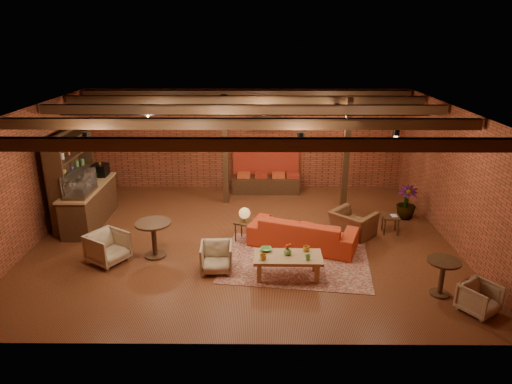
{
  "coord_description": "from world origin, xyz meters",
  "views": [
    {
      "loc": [
        0.39,
        -10.24,
        4.87
      ],
      "look_at": [
        0.31,
        0.2,
        1.17
      ],
      "focal_mm": 32.0,
      "sensor_mm": 36.0,
      "label": 1
    }
  ],
  "objects_px": {
    "sofa": "(303,232)",
    "armchair_a": "(108,246)",
    "armchair_right": "(353,220)",
    "plant_tall": "(410,170)",
    "round_table_left": "(154,233)",
    "coffee_table": "(287,258)",
    "round_table_right": "(443,272)",
    "side_table_lamp": "(245,216)",
    "side_table_book": "(391,217)",
    "armchair_b": "(216,256)",
    "armchair_far": "(480,297)"
  },
  "relations": [
    {
      "from": "coffee_table",
      "to": "round_table_left",
      "type": "relative_size",
      "value": 1.69
    },
    {
      "from": "coffee_table",
      "to": "armchair_a",
      "type": "xyz_separation_m",
      "value": [
        -3.93,
        0.62,
        -0.05
      ]
    },
    {
      "from": "armchair_far",
      "to": "side_table_book",
      "type": "bearing_deg",
      "value": 66.11
    },
    {
      "from": "round_table_left",
      "to": "plant_tall",
      "type": "relative_size",
      "value": 0.3
    },
    {
      "from": "side_table_book",
      "to": "sofa",
      "type": "bearing_deg",
      "value": -161.08
    },
    {
      "from": "coffee_table",
      "to": "side_table_lamp",
      "type": "distance_m",
      "value": 1.99
    },
    {
      "from": "armchair_right",
      "to": "side_table_book",
      "type": "relative_size",
      "value": 2.08
    },
    {
      "from": "armchair_a",
      "to": "round_table_right",
      "type": "bearing_deg",
      "value": -67.94
    },
    {
      "from": "sofa",
      "to": "plant_tall",
      "type": "xyz_separation_m",
      "value": [
        2.97,
        1.76,
        1.02
      ]
    },
    {
      "from": "side_table_lamp",
      "to": "side_table_book",
      "type": "bearing_deg",
      "value": 7.51
    },
    {
      "from": "sofa",
      "to": "plant_tall",
      "type": "bearing_deg",
      "value": -129.19
    },
    {
      "from": "side_table_lamp",
      "to": "side_table_book",
      "type": "height_order",
      "value": "side_table_lamp"
    },
    {
      "from": "armchair_b",
      "to": "armchair_far",
      "type": "relative_size",
      "value": 1.11
    },
    {
      "from": "coffee_table",
      "to": "armchair_far",
      "type": "distance_m",
      "value": 3.65
    },
    {
      "from": "plant_tall",
      "to": "sofa",
      "type": "bearing_deg",
      "value": -149.45
    },
    {
      "from": "armchair_a",
      "to": "round_table_right",
      "type": "xyz_separation_m",
      "value": [
        6.88,
        -1.29,
        0.11
      ]
    },
    {
      "from": "round_table_left",
      "to": "armchair_right",
      "type": "height_order",
      "value": "armchair_right"
    },
    {
      "from": "side_table_lamp",
      "to": "armchair_far",
      "type": "relative_size",
      "value": 1.4
    },
    {
      "from": "side_table_lamp",
      "to": "armchair_right",
      "type": "relative_size",
      "value": 0.87
    },
    {
      "from": "armchair_b",
      "to": "sofa",
      "type": "bearing_deg",
      "value": 28.88
    },
    {
      "from": "coffee_table",
      "to": "plant_tall",
      "type": "bearing_deg",
      "value": 42.94
    },
    {
      "from": "round_table_left",
      "to": "sofa",
      "type": "bearing_deg",
      "value": 9.04
    },
    {
      "from": "coffee_table",
      "to": "sofa",
      "type": "bearing_deg",
      "value": 72.46
    },
    {
      "from": "round_table_left",
      "to": "armchair_far",
      "type": "distance_m",
      "value": 6.74
    },
    {
      "from": "side_table_lamp",
      "to": "armchair_a",
      "type": "relative_size",
      "value": 1.12
    },
    {
      "from": "round_table_right",
      "to": "armchair_far",
      "type": "xyz_separation_m",
      "value": [
        0.48,
        -0.58,
        -0.19
      ]
    },
    {
      "from": "armchair_far",
      "to": "plant_tall",
      "type": "bearing_deg",
      "value": 55.09
    },
    {
      "from": "armchair_far",
      "to": "coffee_table",
      "type": "bearing_deg",
      "value": 125.02
    },
    {
      "from": "coffee_table",
      "to": "armchair_right",
      "type": "relative_size",
      "value": 1.44
    },
    {
      "from": "coffee_table",
      "to": "armchair_a",
      "type": "height_order",
      "value": "armchair_a"
    },
    {
      "from": "side_table_lamp",
      "to": "armchair_b",
      "type": "relative_size",
      "value": 1.26
    },
    {
      "from": "side_table_book",
      "to": "round_table_right",
      "type": "xyz_separation_m",
      "value": [
        0.2,
        -2.89,
        0.07
      ]
    },
    {
      "from": "armchair_b",
      "to": "round_table_left",
      "type": "bearing_deg",
      "value": 153.61
    },
    {
      "from": "round_table_left",
      "to": "side_table_book",
      "type": "distance_m",
      "value": 5.86
    },
    {
      "from": "armchair_right",
      "to": "side_table_book",
      "type": "distance_m",
      "value": 1.0
    },
    {
      "from": "armchair_b",
      "to": "plant_tall",
      "type": "relative_size",
      "value": 0.25
    },
    {
      "from": "armchair_b",
      "to": "armchair_far",
      "type": "bearing_deg",
      "value": -19.47
    },
    {
      "from": "armchair_b",
      "to": "round_table_right",
      "type": "relative_size",
      "value": 0.92
    },
    {
      "from": "armchair_right",
      "to": "plant_tall",
      "type": "xyz_separation_m",
      "value": [
        1.66,
        1.14,
        0.95
      ]
    },
    {
      "from": "armchair_a",
      "to": "sofa",
      "type": "bearing_deg",
      "value": -46.8
    },
    {
      "from": "sofa",
      "to": "armchair_a",
      "type": "height_order",
      "value": "armchair_a"
    },
    {
      "from": "side_table_lamp",
      "to": "side_table_book",
      "type": "distance_m",
      "value": 3.73
    },
    {
      "from": "coffee_table",
      "to": "armchair_right",
      "type": "xyz_separation_m",
      "value": [
        1.76,
        2.05,
        0.0
      ]
    },
    {
      "from": "armchair_b",
      "to": "armchair_right",
      "type": "relative_size",
      "value": 0.69
    },
    {
      "from": "coffee_table",
      "to": "round_table_right",
      "type": "xyz_separation_m",
      "value": [
        2.95,
        -0.67,
        0.07
      ]
    },
    {
      "from": "sofa",
      "to": "armchair_right",
      "type": "distance_m",
      "value": 1.45
    },
    {
      "from": "coffee_table",
      "to": "side_table_book",
      "type": "distance_m",
      "value": 3.54
    },
    {
      "from": "coffee_table",
      "to": "round_table_left",
      "type": "height_order",
      "value": "round_table_left"
    },
    {
      "from": "round_table_left",
      "to": "plant_tall",
      "type": "distance_m",
      "value": 6.83
    },
    {
      "from": "coffee_table",
      "to": "side_table_book",
      "type": "relative_size",
      "value": 2.99
    }
  ]
}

